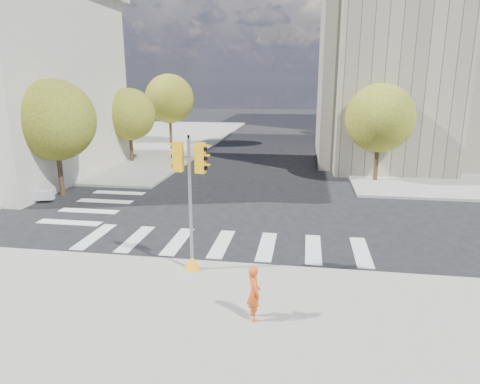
% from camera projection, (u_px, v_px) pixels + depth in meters
% --- Properties ---
extents(ground, '(160.00, 160.00, 0.00)m').
position_uv_depth(ground, '(233.00, 227.00, 18.90)').
color(ground, black).
rests_on(ground, ground).
extents(sidewalk_far_left, '(28.00, 40.00, 0.15)m').
position_uv_depth(sidewalk_far_left, '(93.00, 139.00, 46.71)').
color(sidewalk_far_left, gray).
rests_on(sidewalk_far_left, ground).
extents(civic_building, '(26.00, 16.00, 19.39)m').
position_uv_depth(civic_building, '(473.00, 67.00, 33.01)').
color(civic_building, '#9E957D').
rests_on(civic_building, ground).
extents(office_tower, '(20.00, 18.00, 30.00)m').
position_uv_depth(office_tower, '(469.00, 6.00, 51.97)').
color(office_tower, '#9EA0A3').
rests_on(office_tower, ground).
extents(tree_lw_near, '(4.40, 4.40, 6.41)m').
position_uv_depth(tree_lw_near, '(55.00, 120.00, 23.22)').
color(tree_lw_near, '#382616').
rests_on(tree_lw_near, ground).
extents(tree_lw_mid, '(4.00, 4.00, 5.77)m').
position_uv_depth(tree_lw_mid, '(129.00, 114.00, 32.89)').
color(tree_lw_mid, '#382616').
rests_on(tree_lw_mid, ground).
extents(tree_lw_far, '(4.80, 4.80, 6.95)m').
position_uv_depth(tree_lw_far, '(169.00, 99.00, 42.26)').
color(tree_lw_far, '#382616').
rests_on(tree_lw_far, ground).
extents(tree_re_near, '(4.20, 4.20, 6.16)m').
position_uv_depth(tree_re_near, '(380.00, 118.00, 26.32)').
color(tree_re_near, '#382616').
rests_on(tree_re_near, ground).
extents(tree_re_mid, '(4.60, 4.60, 6.66)m').
position_uv_depth(tree_re_mid, '(358.00, 103.00, 37.71)').
color(tree_re_mid, '#382616').
rests_on(tree_re_mid, ground).
extents(tree_re_far, '(4.00, 4.00, 5.88)m').
position_uv_depth(tree_re_far, '(347.00, 102.00, 49.30)').
color(tree_re_far, '#382616').
rests_on(tree_re_far, ground).
extents(lamp_near, '(0.35, 0.18, 8.11)m').
position_uv_depth(lamp_near, '(379.00, 106.00, 29.93)').
color(lamp_near, black).
rests_on(lamp_near, sidewalk_far_right).
extents(lamp_far, '(0.35, 0.18, 8.11)m').
position_uv_depth(lamp_far, '(357.00, 98.00, 43.31)').
color(lamp_far, black).
rests_on(lamp_far, sidewalk_far_right).
extents(traffic_signal, '(1.08, 0.56, 4.52)m').
position_uv_depth(traffic_signal, '(191.00, 215.00, 13.89)').
color(traffic_signal, '#F9AD0D').
rests_on(traffic_signal, sidewalk_near).
extents(photographer, '(0.55, 0.64, 1.49)m').
position_uv_depth(photographer, '(254.00, 293.00, 11.23)').
color(photographer, '#DA4A14').
rests_on(photographer, sidewalk_near).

